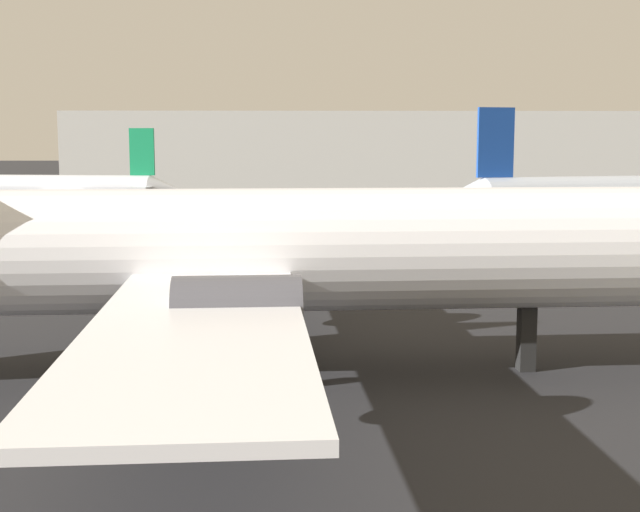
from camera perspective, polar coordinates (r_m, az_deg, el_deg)
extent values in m
cylinder|color=white|center=(27.16, -4.10, 0.39)|extent=(27.16, 5.30, 3.83)
cube|color=white|center=(27.26, -6.92, -0.84)|extent=(6.33, 32.40, 0.25)
cylinder|color=#4C4C54|center=(33.32, -5.09, 0.39)|extent=(3.20, 2.03, 1.86)
cylinder|color=#4C4C54|center=(21.24, -5.42, -3.76)|extent=(3.20, 2.03, 1.86)
cube|color=black|center=(29.05, 13.33, -5.27)|extent=(0.54, 0.54, 2.10)
cube|color=black|center=(29.73, -6.68, -4.82)|extent=(0.54, 0.54, 2.10)
cube|color=black|center=(25.70, -7.03, -6.80)|extent=(0.54, 0.54, 2.10)
cylinder|color=#B2BCCC|center=(65.40, 19.75, 3.57)|extent=(23.21, 8.86, 3.19)
cone|color=#B2BCCC|center=(58.69, 9.06, 3.51)|extent=(4.19, 3.96, 3.19)
cube|color=#B2BCCC|center=(64.77, 18.89, 3.15)|extent=(8.36, 19.08, 0.20)
cube|color=#B2BCCC|center=(59.60, 10.96, 3.84)|extent=(3.60, 7.12, 0.13)
cube|color=#1947B2|center=(59.67, 11.40, 7.28)|extent=(2.59, 0.89, 4.63)
cylinder|color=#4C4C54|center=(68.11, 17.67, 3.27)|extent=(2.73, 2.03, 1.47)
cube|color=black|center=(66.28, 18.02, 1.57)|extent=(0.50, 0.50, 1.72)
cube|color=black|center=(63.61, 19.65, 1.26)|extent=(0.50, 0.50, 1.72)
cylinder|color=silver|center=(84.31, -16.67, 4.24)|extent=(17.58, 4.89, 2.51)
cone|color=silver|center=(80.87, -10.07, 4.32)|extent=(3.09, 2.87, 2.51)
cube|color=silver|center=(84.00, -16.11, 4.00)|extent=(6.78, 22.30, 0.17)
cube|color=silver|center=(81.37, -11.25, 4.48)|extent=(2.54, 6.21, 0.11)
cube|color=#147F4C|center=(81.38, -11.55, 6.69)|extent=(2.30, 0.53, 4.27)
cylinder|color=#4C4C54|center=(80.38, -17.60, 3.70)|extent=(2.31, 1.58, 1.29)
cylinder|color=#4C4C54|center=(88.06, -15.38, 4.09)|extent=(2.31, 1.58, 1.29)
cube|color=black|center=(86.79, -20.00, 2.81)|extent=(0.41, 0.41, 1.66)
cube|color=black|center=(82.79, -16.45, 2.75)|extent=(0.41, 0.41, 1.66)
cube|color=black|center=(85.43, -15.70, 2.92)|extent=(0.41, 0.41, 1.66)
cube|color=#B7B7B2|center=(141.49, 3.66, 6.96)|extent=(95.22, 22.92, 11.59)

